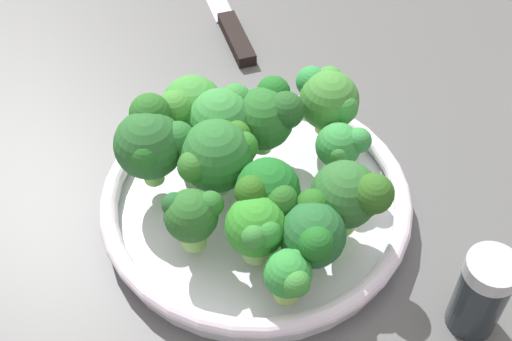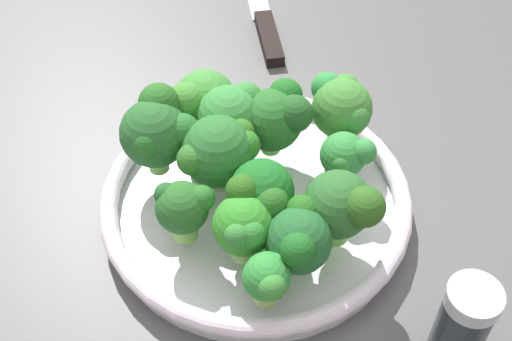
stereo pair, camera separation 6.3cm
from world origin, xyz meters
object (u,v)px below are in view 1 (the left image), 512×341
object	(u,v)px
bowl	(256,202)
broccoli_floret_8	(217,154)
broccoli_floret_3	(289,275)
broccoli_floret_6	(267,115)
broccoli_floret_1	(350,196)
broccoli_floret_10	(192,216)
broccoli_floret_9	(151,141)
broccoli_floret_12	(329,99)
broccoli_floret_0	(190,109)
broccoli_floret_11	(268,193)
broccoli_floret_5	(221,118)
broccoli_floret_2	(341,147)
broccoli_floret_4	(257,229)
broccoli_floret_7	(313,233)
pepper_shaker	(481,294)
knife	(226,18)

from	to	relation	value
bowl	broccoli_floret_8	bearing A→B (deg)	51.06
broccoli_floret_3	broccoli_floret_6	xyz separation A→B (cm)	(16.22, -6.21, 1.34)
broccoli_floret_1	broccoli_floret_6	bearing A→B (deg)	8.23
broccoli_floret_8	broccoli_floret_10	distance (cm)	6.96
broccoli_floret_9	broccoli_floret_12	bearing A→B (deg)	-93.98
broccoli_floret_0	broccoli_floret_11	distance (cm)	13.18
broccoli_floret_0	broccoli_floret_11	size ratio (longest dim) A/B	1.00
broccoli_floret_8	broccoli_floret_5	bearing A→B (deg)	-29.39
broccoli_floret_5	broccoli_floret_11	xyz separation A→B (cm)	(-10.07, 0.10, -0.26)
broccoli_floret_2	broccoli_floret_9	bearing A→B (deg)	67.26
bowl	broccoli_floret_2	xyz separation A→B (cm)	(-0.99, -8.41, 4.78)
broccoli_floret_9	broccoli_floret_6	bearing A→B (deg)	-94.84
broccoli_floret_4	broccoli_floret_8	distance (cm)	8.98
broccoli_floret_1	broccoli_floret_10	world-z (taller)	broccoli_floret_1
broccoli_floret_0	broccoli_floret_6	distance (cm)	7.59
bowl	broccoli_floret_5	world-z (taller)	broccoli_floret_5
broccoli_floret_1	broccoli_floret_6	world-z (taller)	broccoli_floret_1
broccoli_floret_4	broccoli_floret_9	distance (cm)	13.32
broccoli_floret_6	broccoli_floret_8	size ratio (longest dim) A/B	0.92
broccoli_floret_4	broccoli_floret_7	bearing A→B (deg)	-120.78
broccoli_floret_0	broccoli_floret_8	distance (cm)	6.90
pepper_shaker	broccoli_floret_4	bearing A→B (deg)	49.69
broccoli_floret_5	broccoli_floret_12	world-z (taller)	broccoli_floret_5
broccoli_floret_12	bowl	bearing A→B (deg)	113.92
bowl	broccoli_floret_9	world-z (taller)	broccoli_floret_9
broccoli_floret_9	broccoli_floret_4	bearing A→B (deg)	-159.80
broccoli_floret_5	broccoli_floret_7	xyz separation A→B (cm)	(-15.27, -1.47, -0.76)
broccoli_floret_12	broccoli_floret_5	bearing A→B (deg)	81.27
broccoli_floret_8	pepper_shaker	xyz separation A→B (cm)	(-21.25, -14.13, -3.05)
broccoli_floret_7	broccoli_floret_5	bearing A→B (deg)	5.51
broccoli_floret_4	broccoli_floret_6	bearing A→B (deg)	-30.67
broccoli_floret_0	broccoli_floret_12	bearing A→B (deg)	-109.93
bowl	broccoli_floret_12	bearing A→B (deg)	-66.08
broccoli_floret_8	broccoli_floret_9	world-z (taller)	broccoli_floret_9
broccoli_floret_0	broccoli_floret_11	world-z (taller)	same
broccoli_floret_0	broccoli_floret_4	world-z (taller)	broccoli_floret_0
broccoli_floret_1	broccoli_floret_2	bearing A→B (deg)	-25.33
broccoli_floret_5	broccoli_floret_9	world-z (taller)	broccoli_floret_9
broccoli_floret_5	knife	xyz separation A→B (cm)	(23.51, -11.01, -7.23)
broccoli_floret_2	broccoli_floret_11	xyz separation A→B (cm)	(-2.86, 9.17, 1.13)
bowl	broccoli_floret_0	world-z (taller)	broccoli_floret_0
broccoli_floret_2	broccoli_floret_1	bearing A→B (deg)	154.67
broccoli_floret_7	broccoli_floret_11	world-z (taller)	broccoli_floret_11
broccoli_floret_0	broccoli_floret_7	size ratio (longest dim) A/B	1.11
broccoli_floret_8	broccoli_floret_11	world-z (taller)	broccoli_floret_8
broccoli_floret_9	broccoli_floret_3	bearing A→B (deg)	-163.21
broccoli_floret_5	broccoli_floret_11	world-z (taller)	broccoli_floret_5
broccoli_floret_0	broccoli_floret_2	size ratio (longest dim) A/B	1.35
knife	broccoli_floret_5	bearing A→B (deg)	154.90
broccoli_floret_10	broccoli_floret_12	world-z (taller)	broccoli_floret_12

